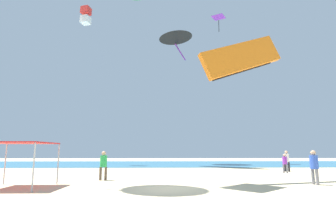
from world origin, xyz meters
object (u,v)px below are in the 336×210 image
Objects in this scene: kite_delta_black at (175,35)px; person_far_shore at (285,162)px; canopy_tent at (20,144)px; kite_diamond_purple at (219,18)px; person_near_tent at (314,164)px; person_leftmost at (103,163)px; kite_parafoil_orange at (241,58)px; person_central at (287,159)px; kite_box_red at (86,15)px.

person_far_shore is at bearing 46.28° from kite_delta_black.
canopy_tent is 0.49× the size of kite_delta_black.
kite_diamond_purple is at bearing -41.04° from person_far_shore.
person_far_shore is at bearing 157.95° from person_near_tent.
kite_diamond_purple reaches higher than person_far_shore.
person_far_shore is 0.63× the size of kite_diamond_purple.
person_near_tent is 12.34m from person_leftmost.
kite_parafoil_orange is 2.40× the size of kite_diamond_purple.
canopy_tent is at bearing 71.09° from person_far_shore.
canopy_tent is 1.69× the size of person_near_tent.
kite_delta_black reaches higher than person_leftmost.
kite_box_red is (-21.96, 12.53, 19.78)m from person_central.
person_central is at bearing -139.14° from kite_diamond_purple.
kite_delta_black reaches higher than person_near_tent.
person_far_shore is 0.26× the size of kite_parafoil_orange.
person_near_tent is 0.31× the size of kite_parafoil_orange.
kite_box_red reaches higher than person_leftmost.
person_near_tent is 32.77m from kite_diamond_purple.
canopy_tent reaches higher than person_near_tent.
kite_diamond_purple reaches higher than kite_parafoil_orange.
kite_delta_black is (5.73, 21.28, 17.75)m from person_leftmost.
person_far_shore is at bearing 165.12° from kite_box_red.
person_central is at bearing 29.58° from canopy_tent.
kite_parafoil_orange is 0.94× the size of kite_delta_black.
canopy_tent is 21.19m from person_central.
kite_box_red is (-21.08, 14.13, 19.93)m from person_far_shore.
kite_diamond_purple is 0.39× the size of kite_delta_black.
person_far_shore is at bearing -76.83° from person_central.
person_leftmost is at bearing 44.58° from canopy_tent.
kite_parafoil_orange is at bearing -12.53° from person_leftmost.
person_central is at bearing 17.13° from person_leftmost.
kite_delta_black is at bearing -152.93° from kite_box_red.
canopy_tent reaches higher than person_far_shore.
person_leftmost is at bearing 3.99° from kite_delta_black.
kite_box_red reaches higher than kite_delta_black.
person_near_tent is at bearing -148.60° from kite_diamond_purple.
kite_parafoil_orange reaches higher than canopy_tent.
person_near_tent is 1.01× the size of person_central.
canopy_tent is 29.84m from kite_box_red.
person_near_tent is 1.03× the size of person_leftmost.
person_leftmost is 1.15× the size of person_far_shore.
kite_delta_black reaches higher than kite_parafoil_orange.
kite_delta_black is at bearing -173.89° from person_near_tent.
person_leftmost is 0.73× the size of kite_diamond_purple.
kite_parafoil_orange is 24.78m from kite_delta_black.
kite_delta_black is (-8.21, 15.96, 17.88)m from person_far_shore.
person_near_tent is (15.65, 0.92, -1.06)m from canopy_tent.
person_leftmost is 11.17m from kite_parafoil_orange.
kite_box_red is at bearing 102.27° from person_leftmost.
kite_box_red is at bearing 98.79° from canopy_tent.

